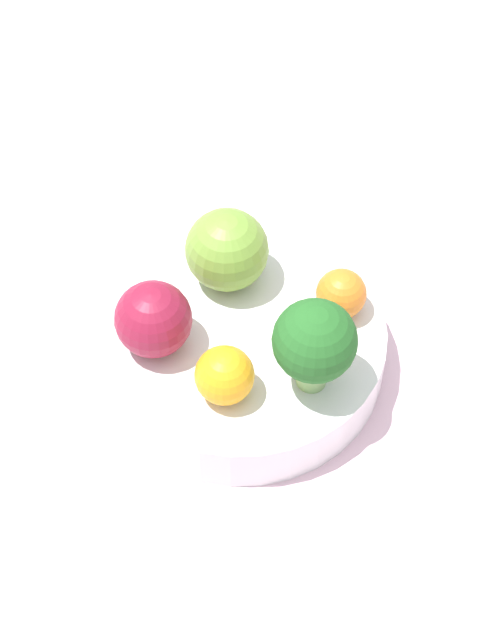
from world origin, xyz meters
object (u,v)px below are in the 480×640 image
at_px(apple_red, 227,250).
at_px(orange_back, 225,375).
at_px(broccoli, 315,343).
at_px(apple_green, 153,319).
at_px(bowl, 240,346).
at_px(orange_front, 341,294).

relative_size(apple_red, orange_back, 1.49).
distance_m(broccoli, apple_green, 0.11).
relative_size(apple_red, apple_green, 1.12).
relative_size(bowl, orange_back, 5.16).
xyz_separation_m(bowl, orange_back, (-0.01, -0.05, 0.04)).
distance_m(apple_red, apple_green, 0.07).
bearing_deg(broccoli, apple_green, 166.54).
bearing_deg(orange_back, orange_front, 44.62).
bearing_deg(orange_back, apple_red, 92.93).
xyz_separation_m(bowl, broccoli, (0.05, -0.04, 0.06)).
bearing_deg(bowl, orange_back, -97.33).
bearing_deg(apple_green, orange_back, -37.10).
bearing_deg(apple_green, orange_front, 16.21).
bearing_deg(broccoli, bowl, 140.75).
height_order(apple_green, orange_front, apple_green).
distance_m(bowl, orange_front, 0.08).
height_order(broccoli, orange_front, broccoli).
distance_m(orange_front, orange_back, 0.10).
height_order(bowl, broccoli, broccoli).
distance_m(broccoli, orange_front, 0.07).
xyz_separation_m(apple_red, orange_back, (0.00, -0.10, -0.01)).
bearing_deg(apple_green, apple_red, 53.78).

